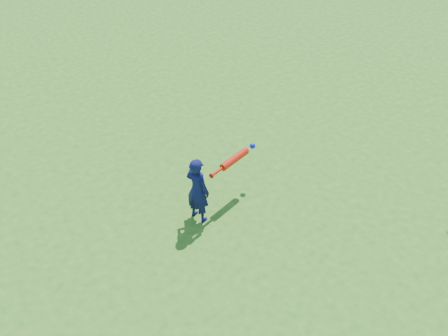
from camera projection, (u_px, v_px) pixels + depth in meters
name	position (u px, v px, depth m)	size (l,w,h in m)	color
ground	(190.00, 235.00, 6.15)	(80.00, 80.00, 0.00)	#2E6A19
child	(198.00, 190.00, 6.11)	(0.34, 0.22, 0.93)	#0E1142
bat_swing	(236.00, 158.00, 6.40)	(0.82, 0.38, 0.10)	red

